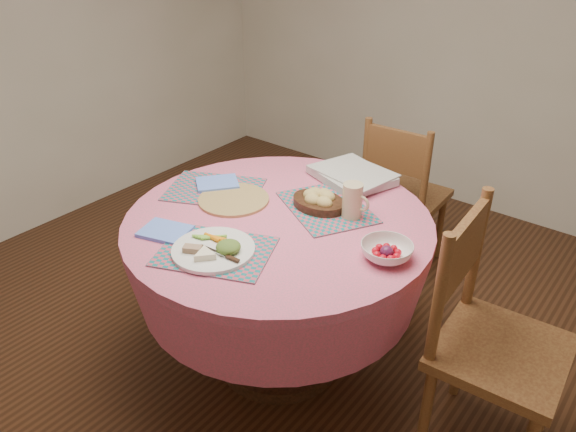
% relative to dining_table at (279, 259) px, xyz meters
% --- Properties ---
extents(ground, '(4.00, 4.00, 0.00)m').
position_rel_dining_table_xyz_m(ground, '(0.00, 0.00, -0.56)').
color(ground, '#331C0F').
rests_on(ground, ground).
extents(dining_table, '(1.24, 1.24, 0.75)m').
position_rel_dining_table_xyz_m(dining_table, '(0.00, 0.00, 0.00)').
color(dining_table, '#C65C7B').
rests_on(dining_table, ground).
extents(chair_right, '(0.46, 0.48, 0.98)m').
position_rel_dining_table_xyz_m(chair_right, '(0.85, 0.13, -0.04)').
color(chair_right, brown).
rests_on(chair_right, ground).
extents(chair_back, '(0.43, 0.41, 0.89)m').
position_rel_dining_table_xyz_m(chair_back, '(0.03, 1.03, -0.09)').
color(chair_back, brown).
rests_on(chair_back, ground).
extents(placemat_front, '(0.48, 0.43, 0.01)m').
position_rel_dining_table_xyz_m(placemat_front, '(-0.03, -0.33, 0.20)').
color(placemat_front, '#146C74').
rests_on(placemat_front, dining_table).
extents(placemat_left, '(0.49, 0.44, 0.01)m').
position_rel_dining_table_xyz_m(placemat_left, '(-0.38, 0.02, 0.20)').
color(placemat_left, '#146C74').
rests_on(placemat_left, dining_table).
extents(placemat_back, '(0.50, 0.46, 0.01)m').
position_rel_dining_table_xyz_m(placemat_back, '(0.10, 0.19, 0.20)').
color(placemat_back, '#146C74').
rests_on(placemat_back, dining_table).
extents(wicker_trivet, '(0.30, 0.30, 0.01)m').
position_rel_dining_table_xyz_m(wicker_trivet, '(-0.24, 0.00, 0.20)').
color(wicker_trivet, olive).
rests_on(wicker_trivet, dining_table).
extents(napkin_near, '(0.21, 0.19, 0.01)m').
position_rel_dining_table_xyz_m(napkin_near, '(-0.27, -0.35, 0.20)').
color(napkin_near, '#6089F7').
rests_on(napkin_near, dining_table).
extents(napkin_far, '(0.22, 0.23, 0.01)m').
position_rel_dining_table_xyz_m(napkin_far, '(-0.40, 0.06, 0.21)').
color(napkin_far, '#6089F7').
rests_on(napkin_far, placemat_left).
extents(dinner_plate, '(0.30, 0.30, 0.05)m').
position_rel_dining_table_xyz_m(dinner_plate, '(-0.02, -0.34, 0.21)').
color(dinner_plate, white).
rests_on(dinner_plate, placemat_front).
extents(bread_bowl, '(0.23, 0.23, 0.08)m').
position_rel_dining_table_xyz_m(bread_bowl, '(0.07, 0.18, 0.23)').
color(bread_bowl, black).
rests_on(bread_bowl, placemat_back).
extents(latte_mug, '(0.12, 0.08, 0.14)m').
position_rel_dining_table_xyz_m(latte_mug, '(0.23, 0.19, 0.27)').
color(latte_mug, '#C8B48A').
rests_on(latte_mug, placemat_back).
extents(fruit_bowl, '(0.20, 0.20, 0.06)m').
position_rel_dining_table_xyz_m(fruit_bowl, '(0.48, 0.02, 0.22)').
color(fruit_bowl, white).
rests_on(fruit_bowl, dining_table).
extents(newspaper_stack, '(0.41, 0.37, 0.04)m').
position_rel_dining_table_xyz_m(newspaper_stack, '(0.04, 0.48, 0.22)').
color(newspaper_stack, silver).
rests_on(newspaper_stack, dining_table).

